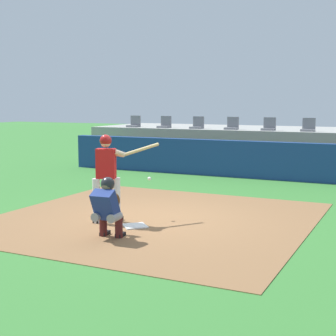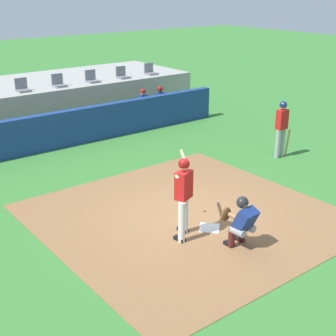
# 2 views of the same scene
# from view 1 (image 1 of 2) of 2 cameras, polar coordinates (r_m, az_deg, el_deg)

# --- Properties ---
(ground_plane) EXTENTS (80.00, 80.00, 0.00)m
(ground_plane) POSITION_cam_1_polar(r_m,az_deg,el_deg) (10.72, -1.63, -5.74)
(ground_plane) COLOR #387A33
(dirt_infield) EXTENTS (6.40, 6.40, 0.01)m
(dirt_infield) POSITION_cam_1_polar(r_m,az_deg,el_deg) (10.72, -1.63, -5.71)
(dirt_infield) COLOR olive
(dirt_infield) RESTS_ON ground
(home_plate) EXTENTS (0.62, 0.62, 0.02)m
(home_plate) POSITION_cam_1_polar(r_m,az_deg,el_deg) (10.03, -3.75, -6.54)
(home_plate) COLOR white
(home_plate) RESTS_ON dirt_infield
(batter_at_plate) EXTENTS (0.97, 1.18, 1.80)m
(batter_at_plate) POSITION_cam_1_polar(r_m,az_deg,el_deg) (10.27, -6.84, -0.50)
(batter_at_plate) COLOR silver
(batter_at_plate) RESTS_ON ground
(catcher_crouched) EXTENTS (0.50, 2.10, 1.13)m
(catcher_crouched) POSITION_cam_1_polar(r_m,az_deg,el_deg) (9.13, -6.81, -4.22)
(catcher_crouched) COLOR gray
(catcher_crouched) RESTS_ON ground
(dugout_wall) EXTENTS (13.00, 0.30, 1.20)m
(dugout_wall) POSITION_cam_1_polar(r_m,az_deg,el_deg) (16.59, 8.75, 0.98)
(dugout_wall) COLOR navy
(dugout_wall) RESTS_ON ground
(dugout_bench) EXTENTS (11.80, 0.44, 0.45)m
(dugout_bench) POSITION_cam_1_polar(r_m,az_deg,el_deg) (17.58, 9.68, 0.09)
(dugout_bench) COLOR olive
(dugout_bench) RESTS_ON ground
(stands_platform) EXTENTS (15.00, 4.40, 1.40)m
(stands_platform) POSITION_cam_1_polar(r_m,az_deg,el_deg) (20.81, 12.32, 2.47)
(stands_platform) COLOR #9E9E99
(stands_platform) RESTS_ON ground
(stadium_seat_0) EXTENTS (0.46, 0.46, 0.48)m
(stadium_seat_0) POSITION_cam_1_polar(r_m,az_deg,el_deg) (21.46, -3.83, 5.01)
(stadium_seat_0) COLOR slate
(stadium_seat_0) RESTS_ON stands_platform
(stadium_seat_1) EXTENTS (0.46, 0.46, 0.48)m
(stadium_seat_1) POSITION_cam_1_polar(r_m,az_deg,el_deg) (20.79, -0.36, 4.94)
(stadium_seat_1) COLOR slate
(stadium_seat_1) RESTS_ON stands_platform
(stadium_seat_2) EXTENTS (0.46, 0.46, 0.48)m
(stadium_seat_2) POSITION_cam_1_polar(r_m,az_deg,el_deg) (20.19, 3.34, 4.86)
(stadium_seat_2) COLOR slate
(stadium_seat_2) RESTS_ON stands_platform
(stadium_seat_3) EXTENTS (0.46, 0.46, 0.48)m
(stadium_seat_3) POSITION_cam_1_polar(r_m,az_deg,el_deg) (19.69, 7.24, 4.74)
(stadium_seat_3) COLOR slate
(stadium_seat_3) RESTS_ON stands_platform
(stadium_seat_4) EXTENTS (0.46, 0.46, 0.48)m
(stadium_seat_4) POSITION_cam_1_polar(r_m,az_deg,el_deg) (19.28, 11.33, 4.60)
(stadium_seat_4) COLOR slate
(stadium_seat_4) RESTS_ON stands_platform
(stadium_seat_5) EXTENTS (0.46, 0.46, 0.48)m
(stadium_seat_5) POSITION_cam_1_polar(r_m,az_deg,el_deg) (18.97, 15.56, 4.43)
(stadium_seat_5) COLOR slate
(stadium_seat_5) RESTS_ON stands_platform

